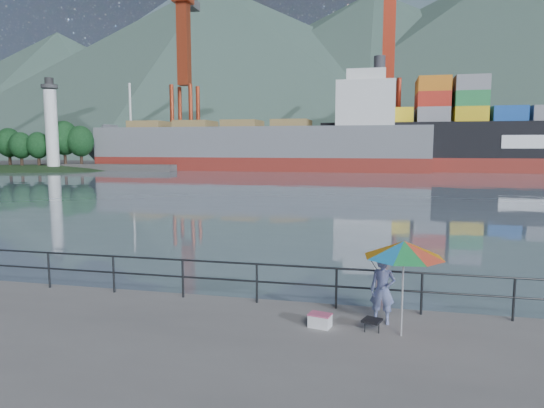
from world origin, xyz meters
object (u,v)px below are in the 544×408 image
at_px(beach_umbrella, 404,249).
at_px(fisherman, 383,290).
at_px(cooler_bag, 320,321).
at_px(container_ship, 539,134).
at_px(bulk_carrier, 269,145).

bearing_deg(beach_umbrella, fisherman, 120.05).
relative_size(fisherman, cooler_bag, 3.24).
relative_size(beach_umbrella, container_ship, 0.03).
xyz_separation_m(fisherman, container_ship, (24.40, 74.06, 5.04)).
height_order(bulk_carrier, container_ship, container_ship).
bearing_deg(beach_umbrella, bulk_carrier, 105.02).
bearing_deg(bulk_carrier, beach_umbrella, -74.98).
distance_m(beach_umbrella, container_ship, 78.60).
height_order(fisherman, cooler_bag, fisherman).
bearing_deg(fisherman, cooler_bag, -152.72).
height_order(fisherman, beach_umbrella, beach_umbrella).
height_order(cooler_bag, bulk_carrier, bulk_carrier).
bearing_deg(container_ship, beach_umbrella, -107.81).
bearing_deg(beach_umbrella, container_ship, 72.19).
distance_m(bulk_carrier, container_ship, 43.17).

